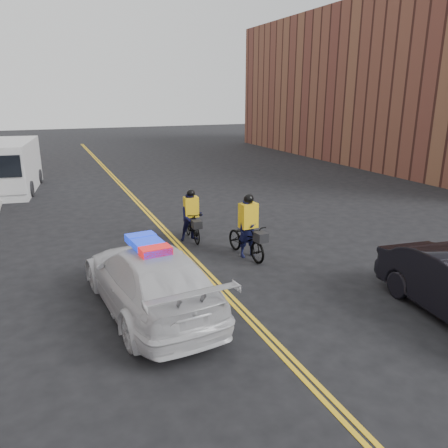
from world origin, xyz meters
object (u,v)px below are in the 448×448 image
at_px(cargo_van, 10,167).
at_px(cyclist_near, 248,235).
at_px(police_cruiser, 150,278).
at_px(cyclist_far, 191,220).

distance_m(cargo_van, cyclist_near, 15.24).
bearing_deg(police_cruiser, cyclist_near, -153.53).
xyz_separation_m(police_cruiser, cyclist_far, (2.54, 4.47, -0.07)).
bearing_deg(cyclist_far, police_cruiser, -117.12).
distance_m(police_cruiser, cargo_van, 16.09).
bearing_deg(cyclist_near, cargo_van, 112.15).
xyz_separation_m(cyclist_near, cyclist_far, (-1.13, 2.18, 0.02)).
height_order(police_cruiser, cargo_van, cargo_van).
bearing_deg(cargo_van, police_cruiser, -70.17).
bearing_deg(cyclist_near, cyclist_far, 111.17).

